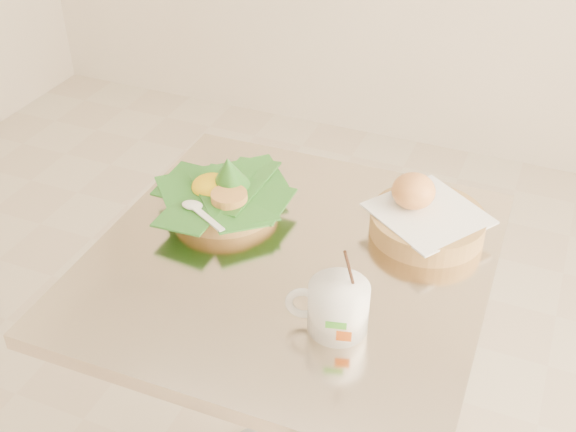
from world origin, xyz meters
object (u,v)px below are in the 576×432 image
at_px(cafe_table, 290,344).
at_px(bread_basket, 425,217).
at_px(rice_basket, 224,193).
at_px(coffee_mug, 337,306).

xyz_separation_m(cafe_table, bread_basket, (0.20, 0.17, 0.25)).
height_order(cafe_table, bread_basket, bread_basket).
bearing_deg(bread_basket, cafe_table, -140.24).
xyz_separation_m(rice_basket, bread_basket, (0.38, 0.07, -0.00)).
bearing_deg(rice_basket, cafe_table, -27.47).
distance_m(rice_basket, bread_basket, 0.39).
height_order(rice_basket, coffee_mug, coffee_mug).
bearing_deg(coffee_mug, cafe_table, 134.83).
bearing_deg(rice_basket, bread_basket, 11.13).
relative_size(cafe_table, bread_basket, 2.98).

